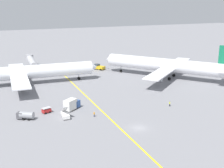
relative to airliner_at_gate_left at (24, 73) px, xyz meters
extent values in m
plane|color=gray|center=(22.69, -55.97, -5.07)|extent=(600.00, 600.00, 0.00)
cube|color=yellow|center=(18.01, -45.97, -5.07)|extent=(1.87, 120.00, 0.01)
cylinder|color=white|center=(0.48, -0.02, 0.09)|extent=(55.35, 8.28, 5.51)
cone|color=white|center=(29.21, -1.47, 0.09)|extent=(3.05, 5.20, 5.07)
cube|color=white|center=(-2.28, 0.11, -0.74)|extent=(8.61, 44.28, 0.44)
cylinder|color=#999EA3|center=(-1.90, -12.24, -2.54)|extent=(4.33, 2.81, 2.60)
cylinder|color=#999EA3|center=(-0.66, 12.37, -2.54)|extent=(4.33, 2.81, 2.60)
cylinder|color=slate|center=(-3.11, 3.56, -3.40)|extent=(0.28, 0.28, 2.03)
cylinder|color=black|center=(-3.11, 3.56, -4.42)|extent=(1.33, 0.61, 1.30)
cylinder|color=slate|center=(-3.45, -3.23, -3.40)|extent=(0.28, 0.28, 2.03)
cylinder|color=black|center=(-3.45, -3.23, -4.42)|extent=(1.33, 0.61, 1.30)
cylinder|color=slate|center=(22.51, -1.13, -3.40)|extent=(0.28, 0.28, 2.03)
cylinder|color=black|center=(22.51, -1.13, -4.42)|extent=(1.33, 0.61, 1.30)
cylinder|color=silver|center=(58.48, -11.77, 0.64)|extent=(38.01, 44.64, 5.78)
cone|color=silver|center=(40.95, 9.65, 0.64)|extent=(5.89, 5.54, 5.32)
cube|color=silver|center=(60.16, -13.81, -0.22)|extent=(41.45, 35.56, 0.44)
cube|color=silver|center=(74.30, -31.09, 1.22)|extent=(12.09, 10.71, 0.28)
cylinder|color=#999EA3|center=(69.99, -4.47, -2.02)|extent=(4.67, 4.90, 2.60)
cylinder|color=#999EA3|center=(49.05, -21.61, -2.02)|extent=(4.67, 4.90, 2.60)
cylinder|color=slate|center=(58.16, -16.74, -3.19)|extent=(0.28, 0.28, 2.46)
cylinder|color=black|center=(58.16, -16.74, -4.42)|extent=(1.25, 1.35, 1.30)
cylinder|color=slate|center=(63.42, -12.43, -3.19)|extent=(0.28, 0.28, 2.46)
cylinder|color=black|center=(63.42, -12.43, -4.42)|extent=(1.25, 1.35, 1.30)
cylinder|color=slate|center=(45.06, 4.62, -3.19)|extent=(0.28, 0.28, 2.46)
cylinder|color=black|center=(45.06, 4.62, -4.42)|extent=(1.25, 1.35, 1.30)
cube|color=gold|center=(37.64, 14.40, -3.95)|extent=(5.51, 6.36, 1.33)
cube|color=#333D47|center=(36.93, 15.46, -2.84)|extent=(3.00, 2.96, 0.90)
cylinder|color=#4C4C51|center=(40.13, 10.65, -3.82)|extent=(1.94, 2.78, 0.20)
sphere|color=orange|center=(36.93, 15.46, -2.21)|extent=(0.24, 0.24, 0.24)
cylinder|color=black|center=(35.33, 15.38, -4.62)|extent=(0.75, 0.92, 0.90)
cylinder|color=black|center=(37.63, 16.91, -4.62)|extent=(0.75, 0.92, 0.90)
cylinder|color=black|center=(37.64, 11.90, -4.62)|extent=(0.75, 0.92, 0.90)
cylinder|color=black|center=(39.94, 13.43, -4.62)|extent=(0.75, 0.92, 0.90)
cylinder|color=gray|center=(-4.24, -38.25, -3.67)|extent=(4.45, 3.84, 2.00)
cube|color=#4C4C51|center=(-5.93, -37.18, -3.87)|extent=(2.46, 2.45, 1.80)
cylinder|color=black|center=(-5.25, -38.44, -4.77)|extent=(0.61, 0.49, 0.60)
cylinder|color=black|center=(-4.50, -37.26, -4.77)|extent=(0.61, 0.49, 0.60)
cylinder|color=black|center=(-3.99, -39.25, -4.77)|extent=(0.61, 0.49, 0.60)
cylinder|color=black|center=(-3.24, -38.07, -4.77)|extent=(0.61, 0.49, 0.60)
cube|color=#2D5199|center=(11.41, -34.08, -3.67)|extent=(3.21, 3.25, 2.20)
cube|color=silver|center=(9.33, -35.71, -3.17)|extent=(4.79, 4.48, 3.20)
cylinder|color=black|center=(10.05, -34.25, -4.77)|extent=(0.60, 0.53, 0.60)
cylinder|color=black|center=(10.92, -35.35, -4.77)|extent=(0.60, 0.53, 0.60)
cylinder|color=black|center=(8.87, -35.17, -4.77)|extent=(0.60, 0.53, 0.60)
cylinder|color=black|center=(9.73, -36.28, -4.77)|extent=(0.60, 0.53, 0.60)
cube|color=red|center=(1.92, -35.23, -4.27)|extent=(2.95, 2.28, 1.00)
cube|color=#B2B2B7|center=(1.92, -35.23, -3.42)|extent=(3.10, 2.40, 0.12)
cylinder|color=black|center=(1.45, -36.14, -4.77)|extent=(0.63, 0.39, 0.60)
cylinder|color=black|center=(0.98, -34.82, -4.77)|extent=(0.63, 0.39, 0.60)
cylinder|color=black|center=(2.86, -35.64, -4.77)|extent=(0.63, 0.39, 0.60)
cylinder|color=black|center=(2.39, -34.32, -4.77)|extent=(0.63, 0.39, 0.60)
cube|color=silver|center=(6.25, -41.16, -4.27)|extent=(2.32, 4.63, 1.00)
cube|color=silver|center=(6.27, -40.86, -2.37)|extent=(1.70, 4.27, 2.71)
cylinder|color=black|center=(6.90, -41.96, -4.77)|extent=(0.24, 0.61, 0.60)
cylinder|color=black|center=(5.50, -41.86, -4.77)|extent=(0.24, 0.61, 0.60)
cylinder|color=black|center=(7.00, -40.47, -4.77)|extent=(0.24, 0.61, 0.60)
cylinder|color=black|center=(5.61, -40.37, -4.77)|extent=(0.24, 0.61, 0.60)
cylinder|color=black|center=(39.88, -44.75, -4.66)|extent=(0.28, 0.28, 0.83)
cylinder|color=#D1E02D|center=(39.88, -44.75, -3.95)|extent=(0.36, 0.36, 0.58)
sphere|color=brown|center=(39.88, -44.75, -3.55)|extent=(0.22, 0.22, 0.22)
cylinder|color=#2D3351|center=(14.31, -43.76, -4.68)|extent=(0.28, 0.28, 0.79)
cylinder|color=orange|center=(14.31, -43.76, -4.00)|extent=(0.36, 0.36, 0.56)
sphere|color=tan|center=(14.31, -43.76, -3.62)|extent=(0.21, 0.21, 0.21)
cylinder|color=#F24C19|center=(14.01, -43.75, -3.89)|extent=(0.05, 0.05, 0.40)
cylinder|color=#B7B7BC|center=(6.86, 26.29, -0.90)|extent=(4.19, 21.74, 3.20)
cylinder|color=#99999E|center=(7.36, 37.08, -0.90)|extent=(3.84, 3.84, 3.52)
cylinder|color=#595960|center=(7.31, 36.08, -2.98)|extent=(0.70, 0.70, 4.17)
camera|label=1|loc=(-12.84, -121.49, 28.01)|focal=47.87mm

